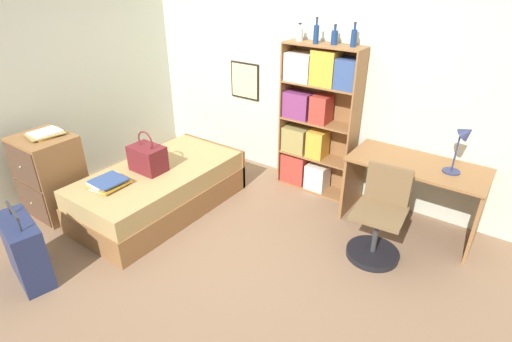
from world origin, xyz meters
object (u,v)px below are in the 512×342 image
at_px(handbag, 148,158).
at_px(suitcase, 25,250).
at_px(bottle_brown, 316,34).
at_px(desk_lamp, 464,140).
at_px(waste_bin, 393,214).
at_px(bottle_green, 300,34).
at_px(magazine_pile_on_dresser, 45,134).
at_px(bottle_blue, 354,37).
at_px(book_stack_on_bed, 108,183).
at_px(bed, 161,189).
at_px(bookcase, 313,119).
at_px(dresser, 51,176).
at_px(bottle_clear, 334,37).
at_px(desk_chair, 377,229).
at_px(desk, 414,183).

height_order(handbag, suitcase, handbag).
relative_size(bottle_brown, desk_lamp, 0.54).
bearing_deg(waste_bin, bottle_green, 170.26).
bearing_deg(desk_lamp, magazine_pile_on_dresser, -152.04).
xyz_separation_m(handbag, bottle_blue, (1.53, 1.50, 1.17)).
bearing_deg(book_stack_on_bed, bed, 77.82).
xyz_separation_m(suitcase, desk_lamp, (2.77, 2.67, 0.77)).
relative_size(suitcase, bottle_green, 3.79).
xyz_separation_m(bed, bookcase, (1.09, 1.39, 0.63)).
height_order(dresser, magazine_pile_on_dresser, magazine_pile_on_dresser).
xyz_separation_m(bed, bottle_clear, (1.26, 1.42, 1.55)).
height_order(dresser, bookcase, bookcase).
bearing_deg(bottle_brown, waste_bin, -9.29).
xyz_separation_m(bottle_clear, bottle_blue, (0.21, -0.00, 0.01)).
bearing_deg(dresser, book_stack_on_bed, 12.59).
distance_m(suitcase, bottle_brown, 3.40).
relative_size(handbag, bottle_clear, 2.23).
distance_m(bed, bottle_green, 2.25).
bearing_deg(handbag, dresser, -142.57).
distance_m(bottle_clear, bottle_blue, 0.21).
bearing_deg(dresser, bottle_brown, 46.36).
distance_m(bed, dresser, 1.16).
relative_size(book_stack_on_bed, bottle_brown, 1.42).
relative_size(bookcase, waste_bin, 6.73).
bearing_deg(desk_lamp, book_stack_on_bed, -147.59).
bearing_deg(bookcase, bottle_green, 177.42).
xyz_separation_m(book_stack_on_bed, desk_chair, (2.35, 1.15, -0.26)).
relative_size(bed, bottle_brown, 6.99).
bearing_deg(suitcase, magazine_pile_on_dresser, 135.42).
xyz_separation_m(bottle_green, desk_lamp, (1.82, -0.17, -0.72)).
height_order(bottle_green, bottle_clear, bottle_clear).
height_order(bottle_brown, desk_chair, bottle_brown).
height_order(suitcase, bottle_clear, bottle_clear).
distance_m(magazine_pile_on_dresser, bottle_clear, 3.12).
bearing_deg(magazine_pile_on_dresser, bottle_clear, 44.13).
relative_size(bookcase, desk_chair, 1.99).
relative_size(bottle_clear, desk_lamp, 0.41).
bearing_deg(bottle_clear, bottle_blue, -0.60).
height_order(dresser, desk_chair, dresser).
bearing_deg(bottle_blue, bottle_brown, -170.70).
bearing_deg(bottle_blue, desk, -12.01).
bearing_deg(waste_bin, suitcase, -131.41).
distance_m(bookcase, desk_chair, 1.50).
xyz_separation_m(bookcase, desk, (1.25, -0.16, -0.35)).
distance_m(dresser, bottle_brown, 3.17).
relative_size(suitcase, desk_lamp, 1.44).
distance_m(suitcase, dresser, 1.09).
distance_m(desk_chair, waste_bin, 0.58).
xyz_separation_m(bookcase, bottle_clear, (0.16, 0.03, 0.92)).
bearing_deg(bottle_green, bottle_brown, -12.03).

